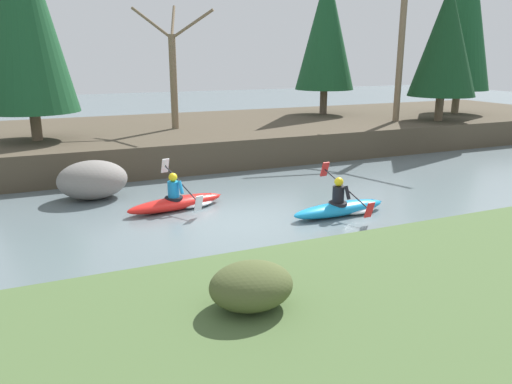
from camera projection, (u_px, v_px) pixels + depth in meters
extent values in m
plane|color=slate|center=(236.00, 221.00, 12.34)|extent=(90.00, 90.00, 0.00)
cube|color=#4C6638|center=(395.00, 332.00, 6.93)|extent=(44.00, 6.10, 0.51)
cube|color=#4C4233|center=(151.00, 140.00, 20.82)|extent=(44.00, 9.41, 1.10)
cylinder|color=brown|center=(36.00, 126.00, 17.29)|extent=(0.36, 0.36, 0.98)
cone|color=#194C28|center=(22.00, 5.00, 16.24)|extent=(3.08, 3.08, 6.94)
cylinder|color=brown|center=(323.00, 102.00, 24.99)|extent=(0.36, 0.36, 1.22)
cone|color=#194C28|center=(326.00, 29.00, 24.08)|extent=(2.88, 2.88, 5.70)
cylinder|color=brown|center=(439.00, 108.00, 22.53)|extent=(0.36, 0.36, 1.10)
cone|color=#143D1E|center=(446.00, 40.00, 21.75)|extent=(2.93, 2.93, 4.83)
cylinder|color=#7A664C|center=(456.00, 101.00, 25.41)|extent=(0.36, 0.36, 1.18)
cone|color=#194C28|center=(465.00, 13.00, 24.29)|extent=(2.97, 2.97, 7.31)
cylinder|color=#7A664C|center=(174.00, 82.00, 19.74)|extent=(0.28, 0.28, 3.66)
cylinder|color=#7A664C|center=(152.00, 23.00, 19.36)|extent=(1.38, 1.18, 1.24)
cylinder|color=#7A664C|center=(192.00, 24.00, 18.92)|extent=(1.45, 1.24, 1.10)
cylinder|color=#7A664C|center=(173.00, 22.00, 19.86)|extent=(0.65, 1.55, 1.38)
cylinder|color=#7A664C|center=(400.00, 55.00, 21.73)|extent=(0.28, 0.28, 5.73)
ellipsoid|color=#4C562D|center=(251.00, 286.00, 7.01)|extent=(1.22, 1.01, 0.66)
ellipsoid|color=#1993D6|center=(339.00, 209.00, 12.75)|extent=(2.73, 0.77, 0.34)
cone|color=#1993D6|center=(377.00, 202.00, 13.30)|extent=(0.36, 0.22, 0.20)
cylinder|color=black|center=(338.00, 204.00, 12.69)|extent=(0.51, 0.51, 0.08)
cylinder|color=black|center=(338.00, 194.00, 12.63)|extent=(0.32, 0.32, 0.42)
sphere|color=yellow|center=(339.00, 182.00, 12.54)|extent=(0.24, 0.24, 0.23)
cylinder|color=black|center=(336.00, 188.00, 12.85)|extent=(0.10, 0.23, 0.35)
cylinder|color=black|center=(347.00, 193.00, 12.44)|extent=(0.10, 0.23, 0.35)
cylinder|color=black|center=(346.00, 188.00, 12.69)|extent=(0.16, 1.91, 0.65)
cube|color=red|center=(325.00, 169.00, 13.43)|extent=(0.21, 0.17, 0.41)
cube|color=red|center=(370.00, 210.00, 11.96)|extent=(0.21, 0.17, 0.41)
ellipsoid|color=white|center=(356.00, 209.00, 13.02)|extent=(1.14, 0.77, 0.18)
ellipsoid|color=red|center=(176.00, 203.00, 13.23)|extent=(2.77, 1.12, 0.34)
cone|color=red|center=(216.00, 195.00, 13.91)|extent=(0.38, 0.27, 0.20)
cylinder|color=black|center=(174.00, 198.00, 13.16)|extent=(0.57, 0.57, 0.08)
cylinder|color=#1984CC|center=(173.00, 189.00, 13.10)|extent=(0.35, 0.35, 0.42)
sphere|color=yellow|center=(173.00, 177.00, 13.01)|extent=(0.27, 0.27, 0.23)
cylinder|color=#1984CC|center=(173.00, 184.00, 13.32)|extent=(0.13, 0.24, 0.35)
cylinder|color=#1984CC|center=(181.00, 187.00, 12.94)|extent=(0.13, 0.24, 0.35)
cylinder|color=black|center=(181.00, 183.00, 13.19)|extent=(0.41, 1.88, 0.65)
cube|color=white|center=(165.00, 166.00, 13.86)|extent=(0.23, 0.19, 0.41)
cube|color=white|center=(199.00, 203.00, 12.52)|extent=(0.23, 0.19, 0.41)
ellipsoid|color=white|center=(194.00, 203.00, 13.56)|extent=(1.22, 0.90, 0.18)
ellipsoid|color=gray|center=(93.00, 180.00, 14.15)|extent=(1.94, 1.52, 1.10)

